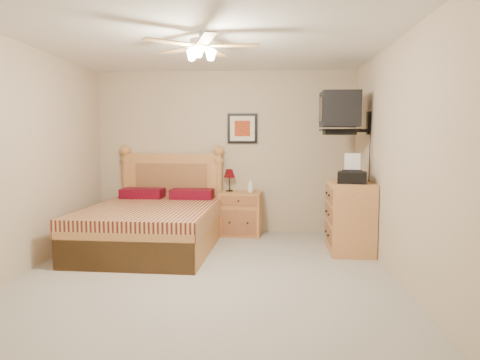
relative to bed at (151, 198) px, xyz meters
name	(u,v)px	position (x,y,z in m)	size (l,w,h in m)	color
floor	(205,277)	(0.88, -1.12, -0.68)	(4.50, 4.50, 0.00)	#9D998E
ceiling	(203,36)	(0.88, -1.12, 1.82)	(4.00, 4.50, 0.04)	white
wall_back	(225,152)	(0.88, 1.13, 0.57)	(4.00, 0.04, 2.50)	#BFAC8D
wall_front	(141,181)	(0.88, -3.37, 0.57)	(4.00, 0.04, 2.50)	#BFAC8D
wall_left	(18,159)	(-1.12, -1.12, 0.57)	(0.04, 4.50, 2.50)	#BFAC8D
wall_right	(401,160)	(2.88, -1.12, 0.57)	(0.04, 4.50, 2.50)	#BFAC8D
bed	(151,198)	(0.00, 0.00, 0.00)	(1.61, 2.11, 1.37)	#C1813D
nightstand	(241,214)	(1.14, 0.88, -0.35)	(0.61, 0.46, 0.66)	#AD673A
table_lamp	(229,180)	(0.95, 0.97, 0.15)	(0.18, 0.18, 0.34)	#55050B
lotion_bottle	(251,186)	(1.28, 0.84, 0.08)	(0.08, 0.08, 0.21)	white
framed_picture	(242,129)	(1.15, 1.11, 0.94)	(0.46, 0.04, 0.46)	black
dresser	(350,217)	(2.61, 0.01, -0.23)	(0.54, 0.77, 0.91)	#B46B3B
fax_machine	(352,168)	(2.59, -0.12, 0.41)	(0.35, 0.37, 0.37)	black
magazine_lower	(342,179)	(2.55, 0.32, 0.24)	(0.18, 0.24, 0.02)	#BAAE93
magazine_upper	(342,177)	(2.54, 0.34, 0.26)	(0.21, 0.28, 0.02)	#9C9272
wall_tv	(351,112)	(2.63, 0.22, 1.13)	(0.56, 0.46, 0.58)	black
ceiling_fan	(200,46)	(0.88, -1.32, 1.68)	(1.14, 1.14, 0.28)	silver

